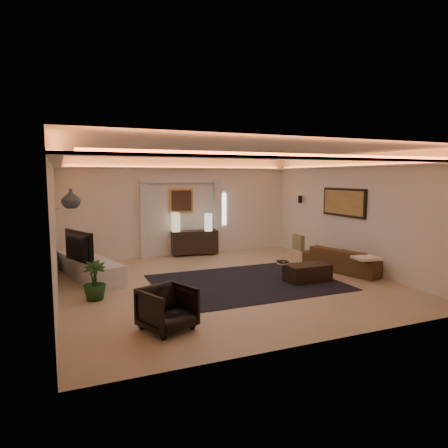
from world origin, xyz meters
name	(u,v)px	position (x,y,z in m)	size (l,w,h in m)	color
floor	(226,282)	(0.00, 0.00, 0.00)	(7.00, 7.00, 0.00)	tan
ceiling	(226,152)	(0.00, 0.00, 2.90)	(7.00, 7.00, 0.00)	white
wall_back	(181,207)	(0.00, 3.50, 1.45)	(7.00, 7.00, 0.00)	white
wall_front	(324,243)	(0.00, -3.50, 1.45)	(7.00, 7.00, 0.00)	white
wall_left	(54,226)	(-3.50, 0.00, 1.45)	(7.00, 7.00, 0.00)	white
wall_right	(352,213)	(3.50, 0.00, 1.45)	(7.00, 7.00, 0.00)	white
cove_soffit	(226,165)	(0.00, 0.00, 2.62)	(7.00, 7.00, 0.04)	silver
daylight_slit	(222,209)	(1.35, 3.48, 1.35)	(0.25, 0.03, 1.00)	white
area_rug	(246,282)	(0.40, -0.20, 0.01)	(4.00, 3.00, 0.01)	black
pilaster_left	(144,221)	(-1.15, 3.40, 1.10)	(0.22, 0.20, 2.20)	silver
pilaster_right	(217,217)	(1.15, 3.40, 1.10)	(0.22, 0.20, 2.20)	silver
alcove_header	(182,181)	(0.00, 3.40, 2.25)	(2.52, 0.20, 0.12)	silver
painting_frame	(181,201)	(0.00, 3.47, 1.65)	(0.74, 0.04, 0.74)	tan
painting_canvas	(181,201)	(0.00, 3.44, 1.65)	(0.62, 0.02, 0.62)	#4C2D1E
art_panel_frame	(344,202)	(3.47, 0.30, 1.70)	(0.04, 1.64, 0.74)	black
art_panel_gold	(343,202)	(3.44, 0.30, 1.70)	(0.02, 1.50, 0.62)	tan
wall_sconce	(300,199)	(3.38, 2.20, 1.68)	(0.12, 0.12, 0.22)	black
wall_niche	(57,210)	(-3.44, 1.40, 1.65)	(0.10, 0.55, 0.04)	silver
console	(195,242)	(0.34, 3.25, 0.40)	(1.39, 0.43, 0.69)	black
lamp_left	(176,220)	(-0.24, 3.25, 1.09)	(0.25, 0.25, 0.56)	beige
lamp_right	(208,220)	(0.71, 3.03, 1.09)	(0.23, 0.23, 0.52)	white
media_ledge	(89,269)	(-2.81, 1.60, 0.22)	(0.67, 2.68, 0.50)	silver
tv	(74,248)	(-3.15, 1.22, 0.80)	(0.16, 1.21, 0.70)	black
figurine	(72,246)	(-3.15, 2.42, 0.64)	(0.12, 0.12, 0.33)	black
ginger_jar	(71,199)	(-3.15, 1.39, 1.88)	(0.41, 0.41, 0.43)	#344553
plant	(94,281)	(-2.84, -0.20, 0.38)	(0.42, 0.42, 0.76)	#193C16
sofa	(344,260)	(3.15, -0.17, 0.30)	(0.79, 2.02, 0.59)	#442816
throw_blanket	(366,258)	(2.93, -1.18, 0.55)	(0.54, 0.44, 0.06)	#EBE4C7
throw_pillow	(298,242)	(2.69, 1.20, 0.55)	(0.13, 0.43, 0.43)	#988759
coffee_table	(308,272)	(1.75, -0.63, 0.20)	(1.00, 0.54, 0.37)	black
bowl	(282,262)	(1.25, -0.36, 0.44)	(0.27, 0.27, 0.07)	black
magazine	(283,263)	(1.25, -0.39, 0.42)	(0.22, 0.16, 0.03)	beige
armchair	(167,309)	(-1.92, -2.21, 0.34)	(0.73, 0.75, 0.68)	#33251B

